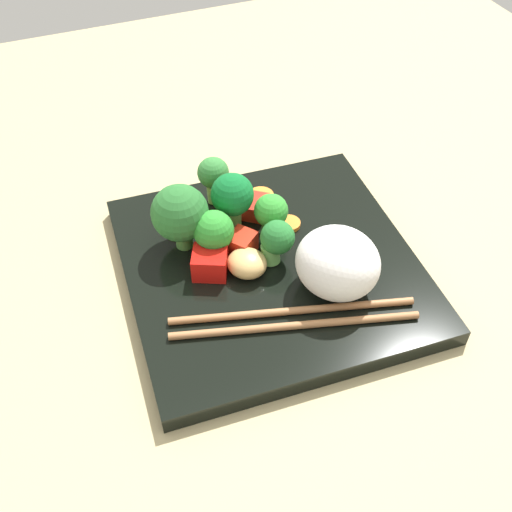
{
  "coord_description": "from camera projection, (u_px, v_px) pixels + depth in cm",
  "views": [
    {
      "loc": [
        -15.51,
        -35.29,
        41.62
      ],
      "look_at": [
        -1.7,
        -0.82,
        3.68
      ],
      "focal_mm": 43.57,
      "sensor_mm": 36.0,
      "label": 1
    }
  ],
  "objects": [
    {
      "name": "pepper_chunk_3",
      "position": [
        233.0,
        199.0,
        0.6
      ],
      "size": [
        3.11,
        3.56,
        1.59
      ],
      "primitive_type": "cube",
      "rotation": [
        0.0,
        0.0,
        1.21
      ],
      "color": "red",
      "rests_on": "square_plate"
    },
    {
      "name": "pepper_chunk_0",
      "position": [
        242.0,
        244.0,
        0.55
      ],
      "size": [
        3.21,
        3.17,
        2.09
      ],
      "primitive_type": "cube",
      "rotation": [
        0.0,
        0.0,
        3.82
      ],
      "color": "red",
      "rests_on": "square_plate"
    },
    {
      "name": "ground_plane",
      "position": [
        270.0,
        281.0,
        0.57
      ],
      "size": [
        110.0,
        110.0,
        2.0
      ],
      "primitive_type": "cube",
      "color": "tan"
    },
    {
      "name": "carrot_slice_1",
      "position": [
        202.0,
        227.0,
        0.58
      ],
      "size": [
        3.15,
        3.15,
        0.53
      ],
      "primitive_type": "cylinder",
      "rotation": [
        0.0,
        0.0,
        4.16
      ],
      "color": "orange",
      "rests_on": "square_plate"
    },
    {
      "name": "broccoli_floret_1",
      "position": [
        232.0,
        198.0,
        0.56
      ],
      "size": [
        3.95,
        3.95,
        5.96
      ],
      "color": "#77B555",
      "rests_on": "square_plate"
    },
    {
      "name": "broccoli_floret_0",
      "position": [
        271.0,
        213.0,
        0.56
      ],
      "size": [
        3.13,
        3.13,
        4.5
      ],
      "color": "#579647",
      "rests_on": "square_plate"
    },
    {
      "name": "broccoli_floret_2",
      "position": [
        275.0,
        236.0,
        0.54
      ],
      "size": [
        3.05,
        3.05,
        4.32
      ],
      "color": "#71BE5C",
      "rests_on": "square_plate"
    },
    {
      "name": "pepper_chunk_1",
      "position": [
        251.0,
        206.0,
        0.59
      ],
      "size": [
        4.15,
        4.09,
        1.62
      ],
      "primitive_type": "cube",
      "rotation": [
        0.0,
        0.0,
        5.65
      ],
      "color": "red",
      "rests_on": "square_plate"
    },
    {
      "name": "square_plate",
      "position": [
        270.0,
        267.0,
        0.56
      ],
      "size": [
        26.83,
        26.83,
        1.68
      ],
      "primitive_type": "cube",
      "rotation": [
        0.0,
        0.0,
        -0.06
      ],
      "color": "black",
      "rests_on": "ground_plane"
    },
    {
      "name": "carrot_slice_0",
      "position": [
        261.0,
        197.0,
        0.61
      ],
      "size": [
        3.23,
        3.23,
        0.53
      ],
      "primitive_type": "cylinder",
      "rotation": [
        0.0,
        0.0,
        0.32
      ],
      "color": "orange",
      "rests_on": "square_plate"
    },
    {
      "name": "chopstick_pair",
      "position": [
        294.0,
        318.0,
        0.5
      ],
      "size": [
        20.17,
        7.55,
        0.63
      ],
      "rotation": [
        0.0,
        0.0,
        6.01
      ],
      "color": "#A36D42",
      "rests_on": "square_plate"
    },
    {
      "name": "pepper_chunk_2",
      "position": [
        210.0,
        263.0,
        0.54
      ],
      "size": [
        3.85,
        3.75,
        2.32
      ],
      "primitive_type": "cube",
      "rotation": [
        0.0,
        0.0,
        1.14
      ],
      "color": "red",
      "rests_on": "square_plate"
    },
    {
      "name": "broccoli_floret_4",
      "position": [
        180.0,
        214.0,
        0.54
      ],
      "size": [
        5.14,
        5.14,
        6.34
      ],
      "color": "#54993E",
      "rests_on": "square_plate"
    },
    {
      "name": "rice_mound",
      "position": [
        338.0,
        263.0,
        0.51
      ],
      "size": [
        9.44,
        9.6,
        5.87
      ],
      "primitive_type": "ellipsoid",
      "rotation": [
        0.0,
        0.0,
        2.1
      ],
      "color": "white",
      "rests_on": "square_plate"
    },
    {
      "name": "broccoli_floret_3",
      "position": [
        214.0,
        232.0,
        0.54
      ],
      "size": [
        3.61,
        3.61,
        4.85
      ],
      "color": "#59953C",
      "rests_on": "square_plate"
    },
    {
      "name": "broccoli_floret_5",
      "position": [
        213.0,
        175.0,
        0.59
      ],
      "size": [
        3.04,
        3.04,
        5.02
      ],
      "color": "#74AB47",
      "rests_on": "square_plate"
    },
    {
      "name": "carrot_slice_2",
      "position": [
        178.0,
        228.0,
        0.58
      ],
      "size": [
        3.54,
        3.54,
        0.44
      ],
      "primitive_type": "cylinder",
      "rotation": [
        0.0,
        0.0,
        0.53
      ],
      "color": "orange",
      "rests_on": "square_plate"
    },
    {
      "name": "chicken_piece_1",
      "position": [
        247.0,
        263.0,
        0.54
      ],
      "size": [
        4.81,
        4.82,
        2.16
      ],
      "primitive_type": "ellipsoid",
      "rotation": [
        0.0,
        0.0,
        2.32
      ],
      "color": "tan",
      "rests_on": "square_plate"
    },
    {
      "name": "carrot_slice_3",
      "position": [
        289.0,
        224.0,
        0.59
      ],
      "size": [
        3.06,
        3.06,
        0.43
      ],
      "primitive_type": "cylinder",
      "rotation": [
        0.0,
        0.0,
        2.33
      ],
      "color": "orange",
      "rests_on": "square_plate"
    }
  ]
}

